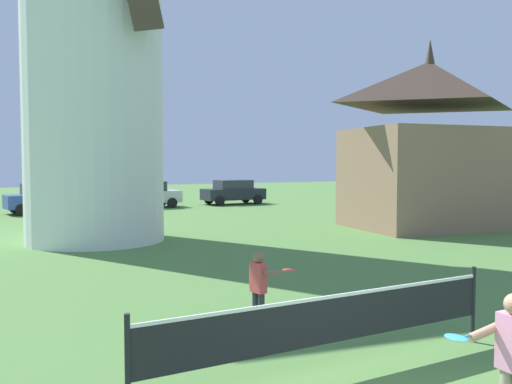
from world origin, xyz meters
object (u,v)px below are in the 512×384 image
player_far (260,284)px  chapel (428,147)px  parked_car_blue (45,198)px  tennis_net (333,320)px  parked_car_black (233,192)px  player_near (512,355)px  windmill (93,5)px  parked_car_silver (144,194)px

player_far → chapel: bearing=33.8°
player_far → parked_car_blue: 21.98m
tennis_net → parked_car_black: bearing=67.3°
parked_car_black → chapel: bearing=-83.1°
player_far → chapel: size_ratio=0.16×
player_far → parked_car_blue: size_ratio=0.30×
tennis_net → player_near: 2.04m
windmill → parked_car_black: bearing=48.5°
parked_car_black → tennis_net: bearing=-112.7°
parked_car_silver → tennis_net: bearing=-100.4°
player_near → parked_car_black: 28.61m
windmill → tennis_net: windmill is taller
parked_car_silver → chapel: chapel is taller
tennis_net → player_near: bearing=-70.9°
parked_car_blue → parked_car_black: same height
windmill → parked_car_blue: bearing=92.6°
tennis_net → parked_car_silver: size_ratio=1.18×
parked_car_silver → windmill: bearing=-112.3°
player_far → chapel: (12.10, 8.09, 2.60)m
parked_car_blue → parked_car_silver: (5.52, 0.80, 0.00)m
player_far → parked_car_silver: 23.18m
tennis_net → parked_car_black: 27.05m
windmill → player_far: (0.56, -10.54, -7.12)m
player_near → parked_car_black: parked_car_black is taller
windmill → player_far: bearing=-86.9°
windmill → parked_car_silver: 14.93m
parked_car_silver → chapel: (7.66, -14.65, 2.47)m
windmill → parked_car_silver: (5.00, 12.21, -6.99)m
tennis_net → chapel: (12.23, 10.21, 2.60)m
player_far → parked_car_black: (10.32, 22.85, 0.13)m
windmill → parked_car_black: 17.85m
parked_car_silver → parked_car_black: bearing=1.0°
player_near → player_far: size_ratio=1.14×
player_near → parked_car_blue: size_ratio=0.34×
parked_car_blue → parked_car_silver: same height
chapel → parked_car_black: bearing=96.9°
windmill → chapel: bearing=-10.9°
parked_car_silver → parked_car_black: same height
tennis_net → player_near: (0.67, -1.93, 0.09)m
parked_car_black → parked_car_silver: bearing=-179.0°
tennis_net → chapel: size_ratio=0.66×
tennis_net → chapel: 16.14m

